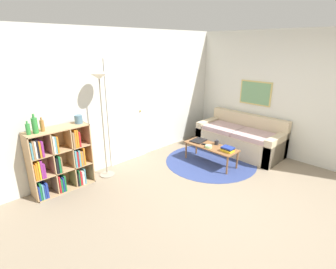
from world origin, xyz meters
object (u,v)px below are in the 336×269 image
(couch, at_px, (241,139))
(bottle_left, at_px, (28,129))
(bowl, at_px, (209,146))
(bottle_right, at_px, (42,125))
(vase_on_shelf, at_px, (78,119))
(cup, at_px, (217,142))
(bottle_middle, at_px, (35,125))
(floor_lamp, at_px, (100,93))
(coffee_table, at_px, (211,148))
(bookshelf, at_px, (59,161))
(laptop, at_px, (198,141))

(couch, distance_m, bottle_left, 4.24)
(bowl, height_order, bottle_left, bottle_left)
(bottle_right, distance_m, vase_on_shelf, 0.58)
(cup, bearing_deg, bottle_middle, 159.31)
(bowl, bearing_deg, bottle_right, 156.56)
(floor_lamp, bearing_deg, coffee_table, -30.02)
(bookshelf, relative_size, bowl, 7.71)
(bottle_middle, bearing_deg, bottle_left, 174.20)
(bookshelf, relative_size, coffee_table, 0.96)
(bottle_middle, distance_m, bottle_right, 0.12)
(bookshelf, bearing_deg, bottle_middle, -174.01)
(bottle_middle, relative_size, vase_on_shelf, 2.09)
(bookshelf, bearing_deg, bowl, -24.78)
(bottle_left, xyz_separation_m, vase_on_shelf, (0.79, 0.02, -0.01))
(bookshelf, height_order, bottle_right, bottle_right)
(bowl, bearing_deg, coffee_table, 11.50)
(couch, height_order, cup, couch)
(bookshelf, bearing_deg, bottle_right, 179.74)
(laptop, xyz_separation_m, bottle_middle, (-2.90, 0.75, 0.80))
(couch, xyz_separation_m, vase_on_shelf, (-3.19, 1.20, 0.84))
(floor_lamp, relative_size, cup, 21.01)
(floor_lamp, bearing_deg, bowl, -32.10)
(bottle_middle, xyz_separation_m, bottle_right, (0.11, 0.03, -0.03))
(floor_lamp, distance_m, bottle_left, 1.24)
(floor_lamp, xyz_separation_m, couch, (2.80, -1.11, -1.25))
(coffee_table, relative_size, bowl, 8.00)
(bottle_right, bearing_deg, vase_on_shelf, 0.04)
(vase_on_shelf, bearing_deg, couch, -20.63)
(laptop, xyz_separation_m, bottle_right, (-2.79, 0.78, 0.76))
(bowl, xyz_separation_m, vase_on_shelf, (-2.07, 1.15, 0.73))
(coffee_table, bearing_deg, couch, -4.19)
(bookshelf, height_order, couch, bookshelf)
(bottle_left, distance_m, bottle_right, 0.21)
(vase_on_shelf, bearing_deg, bottle_right, -179.96)
(bowl, bearing_deg, bottle_middle, 157.91)
(couch, bearing_deg, cup, 177.47)
(cup, relative_size, vase_on_shelf, 0.63)
(bowl, bearing_deg, bottle_left, 158.42)
(floor_lamp, xyz_separation_m, bottle_right, (-0.97, 0.10, -0.39))
(bottle_middle, relative_size, bottle_right, 1.36)
(couch, xyz_separation_m, bowl, (-1.12, 0.05, 0.11))
(couch, height_order, bowl, couch)
(bottle_middle, bearing_deg, laptop, -14.43)
(bookshelf, relative_size, vase_on_shelf, 7.52)
(coffee_table, distance_m, laptop, 0.36)
(bottle_right, bearing_deg, floor_lamp, -5.61)
(bowl, distance_m, cup, 0.24)
(cup, xyz_separation_m, vase_on_shelf, (-2.31, 1.16, 0.71))
(couch, relative_size, bottle_left, 9.00)
(bookshelf, distance_m, bowl, 2.74)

